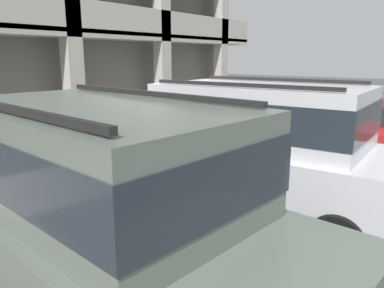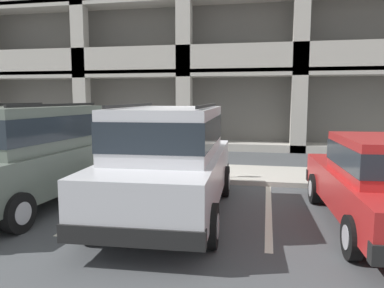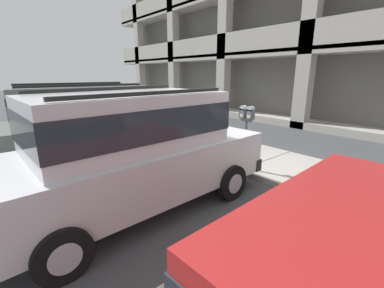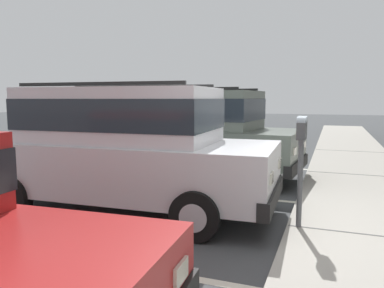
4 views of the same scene
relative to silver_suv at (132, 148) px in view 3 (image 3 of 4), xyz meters
The scene contains 6 objects.
ground_plane 2.64m from the silver_suv, 86.04° to the left, with size 80.00×80.00×0.10m.
sidewalk 3.82m from the silver_suv, 87.44° to the left, with size 40.00×2.20×0.12m.
parking_stall_lines 2.31m from the silver_suv, 28.72° to the left, with size 13.11×4.80×0.01m.
silver_suv is the anchor object (origin of this frame).
red_sedan 2.91m from the silver_suv, behind, with size 2.30×4.92×2.03m.
parking_meter_near 2.74m from the silver_suv, 86.70° to the left, with size 0.35×0.12×1.46m.
Camera 3 is at (3.57, -4.21, 2.27)m, focal length 24.00 mm.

